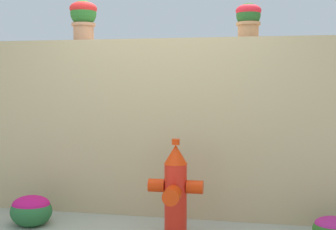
{
  "coord_description": "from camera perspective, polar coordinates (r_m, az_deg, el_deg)",
  "views": [
    {
      "loc": [
        0.92,
        -3.49,
        1.42
      ],
      "look_at": [
        0.07,
        0.9,
        1.07
      ],
      "focal_mm": 47.19,
      "sensor_mm": 36.0,
      "label": 1
    }
  ],
  "objects": [
    {
      "name": "potted_plant_2",
      "position": [
        4.66,
        10.34,
        12.25
      ],
      "size": [
        0.26,
        0.26,
        0.36
      ],
      "color": "#AD774D",
      "rests_on": "stone_wall"
    },
    {
      "name": "flower_bush_left",
      "position": [
        4.27,
        20.64,
        -13.53
      ],
      "size": [
        0.37,
        0.33,
        0.23
      ],
      "color": "#2C6222",
      "rests_on": "ground"
    },
    {
      "name": "potted_plant_1",
      "position": [
        4.98,
        -10.87,
        12.42
      ],
      "size": [
        0.3,
        0.3,
        0.44
      ],
      "color": "#B57B58",
      "rests_on": "stone_wall"
    },
    {
      "name": "fire_hydrant",
      "position": [
        4.02,
        0.96,
        -9.97
      ],
      "size": [
        0.5,
        0.4,
        0.9
      ],
      "color": "red",
      "rests_on": "ground"
    },
    {
      "name": "flower_bush_right",
      "position": [
        4.63,
        -17.26,
        -11.54
      ],
      "size": [
        0.41,
        0.37,
        0.31
      ],
      "color": "#276332",
      "rests_on": "ground"
    },
    {
      "name": "stone_wall",
      "position": [
        4.71,
        -0.44,
        -1.58
      ],
      "size": [
        5.9,
        0.41,
        1.85
      ],
      "primitive_type": "cube",
      "color": "tan",
      "rests_on": "ground"
    }
  ]
}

